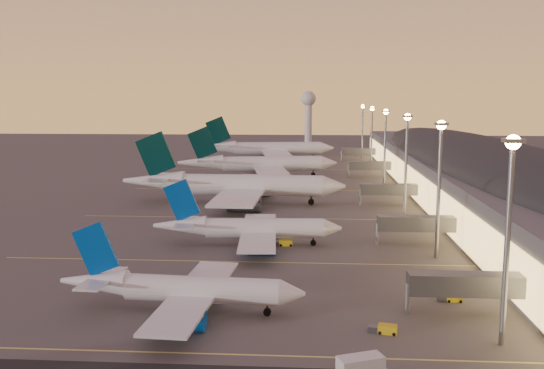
% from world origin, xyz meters
% --- Properties ---
extents(ground, '(700.00, 700.00, 0.00)m').
position_xyz_m(ground, '(0.00, 0.00, 0.00)').
color(ground, '#484542').
extents(airliner_narrow_south, '(35.67, 31.91, 12.74)m').
position_xyz_m(airliner_narrow_south, '(-5.86, -31.15, 3.29)').
color(airliner_narrow_south, silver).
rests_on(airliner_narrow_south, ground).
extents(airliner_narrow_north, '(38.48, 34.41, 13.75)m').
position_xyz_m(airliner_narrow_north, '(-0.39, 7.30, 3.55)').
color(airliner_narrow_north, silver).
rests_on(airliner_narrow_north, ground).
extents(airliner_wide_near, '(63.46, 57.70, 20.33)m').
position_xyz_m(airliner_wide_near, '(-9.61, 54.96, 5.23)').
color(airliner_wide_near, silver).
rests_on(airliner_wide_near, ground).
extents(airliner_wide_mid, '(59.35, 54.69, 19.02)m').
position_xyz_m(airliner_wide_mid, '(-7.35, 110.41, 4.90)').
color(airliner_wide_mid, silver).
rests_on(airliner_wide_mid, ground).
extents(airliner_wide_far, '(64.33, 59.18, 20.60)m').
position_xyz_m(airliner_wide_far, '(-9.02, 169.94, 5.30)').
color(airliner_wide_far, silver).
rests_on(airliner_wide_far, ground).
extents(terminal_building, '(56.35, 255.00, 17.46)m').
position_xyz_m(terminal_building, '(61.84, 72.47, 8.78)').
color(terminal_building, '#515156').
rests_on(terminal_building, ground).
extents(light_masts, '(2.20, 217.20, 25.90)m').
position_xyz_m(light_masts, '(36.00, 65.00, 17.55)').
color(light_masts, gray).
rests_on(light_masts, ground).
extents(radar_tower, '(9.00, 9.00, 32.50)m').
position_xyz_m(radar_tower, '(10.00, 260.00, 21.87)').
color(radar_tower, silver).
rests_on(radar_tower, ground).
extents(lane_markings, '(90.00, 180.36, 0.00)m').
position_xyz_m(lane_markings, '(0.00, 40.00, 0.01)').
color(lane_markings, '#D8C659').
rests_on(lane_markings, ground).
extents(baggage_tug_a, '(3.88, 2.19, 1.09)m').
position_xyz_m(baggage_tug_a, '(21.97, -37.12, 0.50)').
color(baggage_tug_a, gold).
rests_on(baggage_tug_a, ground).
extents(baggage_tug_b, '(3.47, 1.60, 1.03)m').
position_xyz_m(baggage_tug_b, '(33.37, -24.21, 0.47)').
color(baggage_tug_b, gold).
rests_on(baggage_tug_b, ground).
extents(baggage_tug_c, '(4.24, 2.07, 1.23)m').
position_xyz_m(baggage_tug_c, '(6.74, 7.67, 0.56)').
color(baggage_tug_c, gold).
rests_on(baggage_tug_c, ground).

